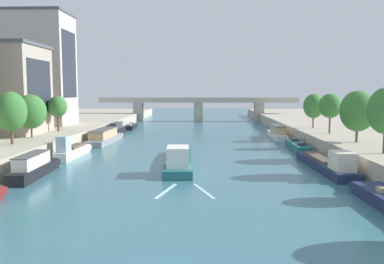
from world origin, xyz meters
TOP-DOWN VIEW (x-y plane):
  - barge_midriver at (-1.24, 31.86)m, footprint 4.27×20.22m
  - wake_behind_barge at (0.16, 19.11)m, footprint 5.59×6.03m
  - moored_boat_left_lone at (-17.01, 25.02)m, footprint 2.51×11.55m
  - moored_boat_left_midway at (-17.07, 37.99)m, footprint 2.24×10.95m
  - moored_boat_left_far at (-16.56, 54.56)m, footprint 3.68×16.40m
  - moored_boat_left_near at (-17.35, 68.74)m, footprint 1.84×10.57m
  - moored_boat_left_end at (-16.71, 82.07)m, footprint 2.40×11.04m
  - moored_boat_right_lone at (16.79, 29.37)m, footprint 3.32×16.82m
  - moored_boat_right_downstream at (17.29, 47.13)m, footprint 2.58×12.25m
  - moored_boat_right_second at (16.78, 62.80)m, footprint 2.61×13.34m
  - tree_left_far at (-23.59, 33.58)m, footprint 4.10×4.10m
  - tree_left_past_mid at (-24.28, 41.21)m, footprint 4.57×4.57m
  - tree_left_nearest at (-23.53, 50.28)m, footprint 3.25×3.25m
  - tree_right_past_mid at (22.96, 36.93)m, footprint 4.75×4.75m
  - tree_right_end_of_row at (22.82, 48.50)m, footprint 3.75×3.75m
  - tree_right_second at (22.74, 58.34)m, footprint 3.86×3.86m
  - building_left_far_end at (-33.03, 64.19)m, footprint 14.52×10.63m
  - bridge_far at (0.00, 107.15)m, footprint 61.96×4.40m

SIDE VIEW (x-z plane):
  - wake_behind_barge at x=0.16m, z-range 0.00..0.03m
  - moored_boat_left_end at x=-16.71m, z-range -0.52..1.62m
  - moored_boat_right_downstream at x=17.29m, z-range -0.52..1.67m
  - moored_boat_right_lone at x=16.79m, z-range -0.63..2.40m
  - barge_midriver at x=-1.24m, z-range -0.70..2.56m
  - moored_boat_left_midway at x=-17.07m, z-range -0.70..2.74m
  - moored_boat_left_far at x=-16.56m, z-range -0.21..2.39m
  - moored_boat_left_lone at x=-17.01m, z-range -0.22..2.45m
  - moored_boat_right_second at x=16.78m, z-range -0.22..2.46m
  - moored_boat_left_near at x=-17.35m, z-range -0.22..2.47m
  - bridge_far at x=0.00m, z-range 1.03..8.46m
  - tree_left_past_mid at x=-24.28m, z-range 3.17..9.69m
  - tree_right_second at x=22.74m, z-range 3.43..9.94m
  - tree_right_past_mid at x=22.96m, z-range 3.24..10.37m
  - tree_left_nearest at x=-23.53m, z-range 3.70..9.91m
  - tree_left_far at x=-23.59m, z-range 3.35..10.35m
  - tree_right_end_of_row at x=22.82m, z-range 3.77..10.40m
  - building_left_far_end at x=-33.03m, z-range 2.51..25.65m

